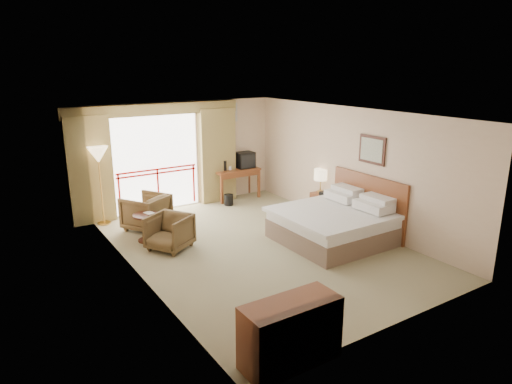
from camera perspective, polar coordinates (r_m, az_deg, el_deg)
floor at (r=9.42m, az=0.34°, el=-6.78°), size 7.00×7.00×0.00m
ceiling at (r=8.75m, az=0.37°, el=9.79°), size 7.00×7.00×0.00m
wall_back at (r=12.00m, az=-8.83°, el=4.71°), size 5.00×0.00×5.00m
wall_front at (r=6.48m, az=17.56°, el=-5.39°), size 5.00×0.00×5.00m
wall_left at (r=7.95m, az=-14.93°, el=-1.28°), size 0.00×7.00×7.00m
wall_right at (r=10.52m, az=11.85°, el=3.02°), size 0.00×7.00×7.00m
balcony_door at (r=11.72m, az=-12.33°, el=3.52°), size 2.40×0.00×2.40m
balcony_railing at (r=11.79m, az=-12.19°, el=1.66°), size 2.09×0.03×1.02m
curtain_left at (r=11.14m, az=-20.06°, el=2.55°), size 1.00×0.26×2.50m
curtain_right at (r=12.25m, az=-4.89°, el=4.58°), size 1.00×0.26×2.50m
valance at (r=11.43m, az=-12.55°, el=10.06°), size 4.40×0.22×0.28m
hvac_vent at (r=12.41m, az=-3.41°, el=9.89°), size 0.50×0.04×0.50m
bed at (r=9.70m, az=9.75°, el=-3.94°), size 2.13×2.06×0.97m
headboard at (r=10.27m, az=13.81°, el=-1.47°), size 0.06×2.10×1.30m
framed_art at (r=10.00m, az=14.30°, el=5.13°), size 0.04×0.72×0.60m
nightstand at (r=11.39m, az=8.13°, el=-1.46°), size 0.38×0.45×0.54m
table_lamp at (r=11.24m, az=8.10°, el=2.11°), size 0.33×0.33×0.58m
phone at (r=11.16m, az=8.49°, el=-0.15°), size 0.20×0.16×0.09m
desk at (r=12.60m, az=-2.68°, el=2.14°), size 1.28×0.62×0.84m
tv at (r=12.61m, az=-1.38°, el=4.02°), size 0.48×0.38×0.44m
coffee_maker at (r=12.31m, az=-3.98°, el=3.32°), size 0.13×0.13×0.28m
cup at (r=12.36m, az=-3.25°, el=2.98°), size 0.10×0.10×0.11m
wastebasket at (r=12.05m, az=-3.43°, el=-0.98°), size 0.27×0.27×0.29m
armchair_far at (r=10.65m, az=-13.43°, el=-4.51°), size 1.19×1.19×0.80m
armchair_near at (r=9.45m, az=-10.66°, el=-6.97°), size 1.07×1.06×0.71m
side_table at (r=9.81m, az=-13.55°, el=-3.79°), size 0.54×0.54×0.59m
book at (r=9.75m, az=-13.62°, el=-2.73°), size 0.21×0.24×0.02m
floor_lamp at (r=10.87m, az=-19.12°, el=4.07°), size 0.47×0.47×1.82m
dresser at (r=5.87m, az=4.37°, el=-17.15°), size 1.25×0.53×0.84m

